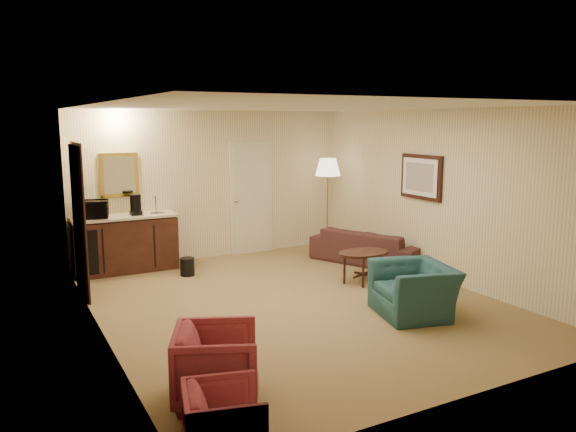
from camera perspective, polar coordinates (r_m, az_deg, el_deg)
name	(u,v)px	position (r m, az deg, el deg)	size (l,w,h in m)	color
ground	(296,303)	(7.65, 0.80, -8.80)	(6.00, 6.00, 0.00)	olive
room_walls	(264,171)	(7.93, -2.48, 4.54)	(5.02, 6.01, 2.61)	beige
wetbar_cabinet	(126,243)	(9.46, -16.17, -2.69)	(1.64, 0.58, 0.92)	#3E1E13
sofa	(369,241)	(9.74, 8.20, -2.52)	(1.97, 0.57, 0.77)	black
teal_armchair	(414,281)	(7.26, 12.69, -6.49)	(0.99, 0.64, 0.87)	#1C4148
rose_chair_near	(216,360)	(5.08, -7.29, -14.35)	(0.71, 0.66, 0.73)	#9B324B
rose_chair_far	(224,418)	(4.36, -6.53, -19.68)	(0.57, 0.53, 0.58)	#9B324B
coffee_table	(363,267)	(8.62, 7.66, -5.13)	(0.82, 0.55, 0.47)	black
floor_lamp	(327,205)	(10.46, 4.03, 1.13)	(0.46, 0.46, 1.75)	#B2813B
waste_bin	(187,267)	(9.05, -10.19, -5.09)	(0.23, 0.23, 0.28)	black
microwave	(91,207)	(9.25, -19.36, 0.83)	(0.50, 0.28, 0.34)	black
coffee_maker	(136,205)	(9.35, -15.22, 1.11)	(0.18, 0.18, 0.33)	black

